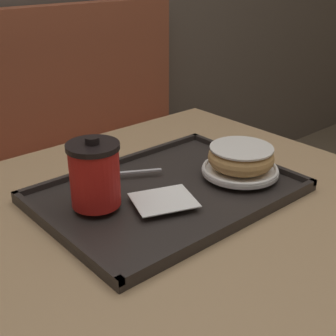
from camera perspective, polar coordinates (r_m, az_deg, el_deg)
name	(u,v)px	position (r m, az deg, el deg)	size (l,w,h in m)	color
booth_bench	(54,197)	(1.86, -13.71, -3.49)	(1.36, 0.44, 1.00)	brown
cafe_table	(175,269)	(1.04, 0.90, -12.24)	(0.92, 0.85, 0.71)	tan
serving_tray	(168,193)	(0.96, 0.00, -3.07)	(0.51, 0.37, 0.02)	#282321
napkin_paper	(164,200)	(0.90, -0.53, -3.92)	(0.14, 0.13, 0.00)	white
coffee_cup_front	(95,174)	(0.87, -8.94, -0.73)	(0.10, 0.10, 0.14)	red
plate_with_chocolate_donut	(240,169)	(1.02, 8.78, -0.18)	(0.17, 0.17, 0.01)	white
donut_chocolate_glazed	(241,157)	(1.01, 8.89, 1.36)	(0.14, 0.14, 0.05)	tan
spoon	(110,173)	(1.01, -7.11, -0.60)	(0.14, 0.09, 0.01)	silver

